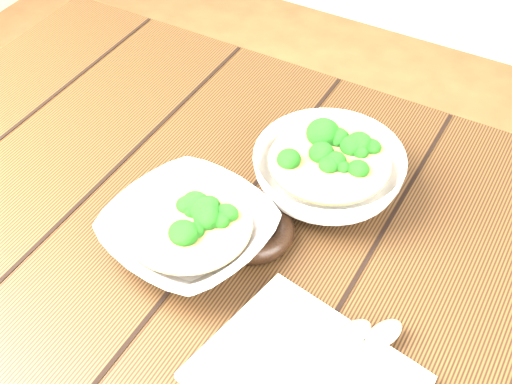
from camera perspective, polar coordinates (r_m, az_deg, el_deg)
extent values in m
cube|color=#37240F|center=(1.00, -1.88, -4.10)|extent=(1.20, 0.80, 0.04)
cube|color=#37240F|center=(1.69, -11.53, 2.04)|extent=(0.07, 0.07, 0.71)
imported|color=silver|center=(0.95, -5.39, -3.20)|extent=(0.25, 0.25, 0.05)
cylinder|color=olive|center=(0.94, -5.45, -2.55)|extent=(0.17, 0.17, 0.00)
ellipsoid|color=#267C1B|center=(0.93, -4.22, -2.51)|extent=(0.03, 0.03, 0.03)
ellipsoid|color=#267C1B|center=(0.95, -3.74, -1.32)|extent=(0.03, 0.03, 0.03)
ellipsoid|color=#267C1B|center=(0.97, -5.32, -0.16)|extent=(0.03, 0.03, 0.03)
ellipsoid|color=#267C1B|center=(0.95, -6.62, -1.61)|extent=(0.03, 0.03, 0.03)
ellipsoid|color=#267C1B|center=(0.93, -7.86, -2.72)|extent=(0.03, 0.03, 0.03)
ellipsoid|color=#267C1B|center=(0.91, -7.11, -4.57)|extent=(0.03, 0.03, 0.03)
ellipsoid|color=#267C1B|center=(0.92, -4.76, -3.53)|extent=(0.03, 0.03, 0.03)
imported|color=silver|center=(1.02, 5.80, 1.50)|extent=(0.25, 0.25, 0.07)
cylinder|color=olive|center=(1.00, 5.89, 2.48)|extent=(0.17, 0.17, 0.00)
ellipsoid|color=#267C1B|center=(1.00, 7.14, 2.57)|extent=(0.04, 0.04, 0.03)
ellipsoid|color=#267C1B|center=(1.02, 7.53, 3.48)|extent=(0.04, 0.04, 0.03)
ellipsoid|color=#267C1B|center=(1.04, 6.30, 4.57)|extent=(0.04, 0.04, 0.03)
ellipsoid|color=#267C1B|center=(1.02, 5.04, 3.58)|extent=(0.04, 0.04, 0.03)
ellipsoid|color=#267C1B|center=(1.00, 3.65, 3.08)|extent=(0.04, 0.04, 0.03)
ellipsoid|color=#267C1B|center=(0.97, 3.37, 1.59)|extent=(0.04, 0.04, 0.03)
ellipsoid|color=#267C1B|center=(0.98, 5.68, 1.60)|extent=(0.04, 0.04, 0.03)
ellipsoid|color=#267C1B|center=(0.98, 7.49, 1.27)|extent=(0.04, 0.04, 0.03)
torus|color=black|center=(0.97, -0.27, -3.07)|extent=(0.15, 0.15, 0.03)
cube|color=beige|center=(0.84, 3.96, -14.63)|extent=(0.26, 0.23, 0.01)
cylinder|color=#A8A194|center=(0.84, 2.88, -14.12)|extent=(0.07, 0.14, 0.01)
ellipsoid|color=#A8A194|center=(0.87, 7.67, -11.12)|extent=(0.05, 0.06, 0.01)
cylinder|color=#A8A194|center=(0.84, 5.89, -14.45)|extent=(0.06, 0.14, 0.01)
ellipsoid|color=#A8A194|center=(0.88, 10.19, -11.10)|extent=(0.05, 0.06, 0.01)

